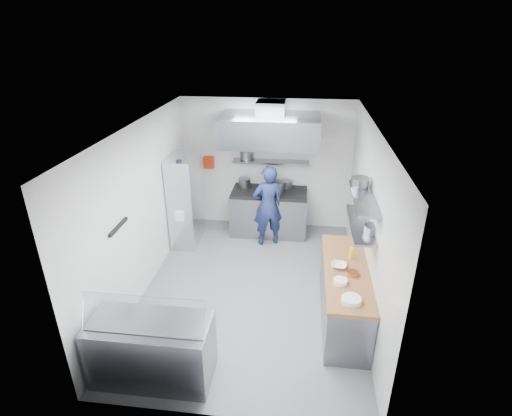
# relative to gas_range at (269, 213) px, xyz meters

# --- Properties ---
(floor) EXTENTS (5.00, 5.00, 0.00)m
(floor) POSITION_rel_gas_range_xyz_m (-0.10, -2.10, -0.45)
(floor) COLOR slate
(floor) RESTS_ON ground
(ceiling) EXTENTS (5.00, 5.00, 0.00)m
(ceiling) POSITION_rel_gas_range_xyz_m (-0.10, -2.10, 2.35)
(ceiling) COLOR silver
(ceiling) RESTS_ON wall_back
(wall_back) EXTENTS (3.60, 2.80, 0.02)m
(wall_back) POSITION_rel_gas_range_xyz_m (-0.10, 0.40, 0.95)
(wall_back) COLOR white
(wall_back) RESTS_ON floor
(wall_front) EXTENTS (3.60, 2.80, 0.02)m
(wall_front) POSITION_rel_gas_range_xyz_m (-0.10, -4.60, 0.95)
(wall_front) COLOR white
(wall_front) RESTS_ON floor
(wall_left) EXTENTS (2.80, 5.00, 0.02)m
(wall_left) POSITION_rel_gas_range_xyz_m (-1.90, -2.10, 0.95)
(wall_left) COLOR white
(wall_left) RESTS_ON floor
(wall_right) EXTENTS (2.80, 5.00, 0.02)m
(wall_right) POSITION_rel_gas_range_xyz_m (1.70, -2.10, 0.95)
(wall_right) COLOR white
(wall_right) RESTS_ON floor
(gas_range) EXTENTS (1.60, 0.80, 0.90)m
(gas_range) POSITION_rel_gas_range_xyz_m (0.00, 0.00, 0.00)
(gas_range) COLOR gray
(gas_range) RESTS_ON floor
(cooktop) EXTENTS (1.57, 0.78, 0.06)m
(cooktop) POSITION_rel_gas_range_xyz_m (0.00, 0.00, 0.48)
(cooktop) COLOR black
(cooktop) RESTS_ON gas_range
(stock_pot_left) EXTENTS (0.25, 0.25, 0.20)m
(stock_pot_left) POSITION_rel_gas_range_xyz_m (-0.55, 0.16, 0.61)
(stock_pot_left) COLOR slate
(stock_pot_left) RESTS_ON cooktop
(stock_pot_mid) EXTENTS (0.34, 0.34, 0.24)m
(stock_pot_mid) POSITION_rel_gas_range_xyz_m (0.14, -0.08, 0.63)
(stock_pot_mid) COLOR slate
(stock_pot_mid) RESTS_ON cooktop
(stock_pot_right) EXTENTS (0.25, 0.25, 0.16)m
(stock_pot_right) POSITION_rel_gas_range_xyz_m (0.34, 0.24, 0.59)
(stock_pot_right) COLOR slate
(stock_pot_right) RESTS_ON cooktop
(over_range_shelf) EXTENTS (1.60, 0.30, 0.04)m
(over_range_shelf) POSITION_rel_gas_range_xyz_m (0.00, 0.24, 1.07)
(over_range_shelf) COLOR gray
(over_range_shelf) RESTS_ON wall_back
(shelf_pot_a) EXTENTS (0.27, 0.27, 0.18)m
(shelf_pot_a) POSITION_rel_gas_range_xyz_m (-0.52, 0.33, 1.18)
(shelf_pot_a) COLOR slate
(shelf_pot_a) RESTS_ON over_range_shelf
(extractor_hood) EXTENTS (1.90, 1.15, 0.55)m
(extractor_hood) POSITION_rel_gas_range_xyz_m (0.00, -0.18, 1.85)
(extractor_hood) COLOR gray
(extractor_hood) RESTS_ON wall_back
(hood_duct) EXTENTS (0.55, 0.55, 0.24)m
(hood_duct) POSITION_rel_gas_range_xyz_m (0.00, 0.05, 2.23)
(hood_duct) COLOR slate
(hood_duct) RESTS_ON extractor_hood
(red_firebox) EXTENTS (0.22, 0.10, 0.26)m
(red_firebox) POSITION_rel_gas_range_xyz_m (-1.35, 0.34, 0.97)
(red_firebox) COLOR red
(red_firebox) RESTS_ON wall_back
(chef) EXTENTS (0.72, 0.60, 1.68)m
(chef) POSITION_rel_gas_range_xyz_m (0.02, -0.50, 0.39)
(chef) COLOR #1A2350
(chef) RESTS_ON floor
(wire_rack) EXTENTS (0.50, 0.90, 1.85)m
(wire_rack) POSITION_rel_gas_range_xyz_m (-1.63, -0.61, 0.48)
(wire_rack) COLOR silver
(wire_rack) RESTS_ON floor
(rack_bin_a) EXTENTS (0.17, 0.21, 0.19)m
(rack_bin_a) POSITION_rel_gas_range_xyz_m (-1.63, -1.02, 0.35)
(rack_bin_a) COLOR white
(rack_bin_a) RESTS_ON wire_rack
(rack_bin_b) EXTENTS (0.14, 0.18, 0.16)m
(rack_bin_b) POSITION_rel_gas_range_xyz_m (-1.63, -0.82, 0.85)
(rack_bin_b) COLOR yellow
(rack_bin_b) RESTS_ON wire_rack
(rack_jar) EXTENTS (0.11, 0.11, 0.18)m
(rack_jar) POSITION_rel_gas_range_xyz_m (-1.58, -0.99, 1.35)
(rack_jar) COLOR black
(rack_jar) RESTS_ON wire_rack
(knife_strip) EXTENTS (0.04, 0.55, 0.05)m
(knife_strip) POSITION_rel_gas_range_xyz_m (-1.88, -3.00, 1.10)
(knife_strip) COLOR black
(knife_strip) RESTS_ON wall_left
(prep_counter_base) EXTENTS (0.62, 2.00, 0.84)m
(prep_counter_base) POSITION_rel_gas_range_xyz_m (1.38, -2.70, -0.03)
(prep_counter_base) COLOR gray
(prep_counter_base) RESTS_ON floor
(prep_counter_top) EXTENTS (0.65, 2.04, 0.06)m
(prep_counter_top) POSITION_rel_gas_range_xyz_m (1.38, -2.70, 0.42)
(prep_counter_top) COLOR brown
(prep_counter_top) RESTS_ON prep_counter_base
(plate_stack_a) EXTENTS (0.26, 0.26, 0.06)m
(plate_stack_a) POSITION_rel_gas_range_xyz_m (1.37, -3.45, 0.48)
(plate_stack_a) COLOR white
(plate_stack_a) RESTS_ON prep_counter_top
(plate_stack_b) EXTENTS (0.19, 0.19, 0.06)m
(plate_stack_b) POSITION_rel_gas_range_xyz_m (1.26, -3.06, 0.48)
(plate_stack_b) COLOR white
(plate_stack_b) RESTS_ON prep_counter_top
(copper_pan) EXTENTS (0.15, 0.15, 0.06)m
(copper_pan) POSITION_rel_gas_range_xyz_m (1.45, -2.84, 0.48)
(copper_pan) COLOR #CE773A
(copper_pan) RESTS_ON prep_counter_top
(squeeze_bottle) EXTENTS (0.06, 0.06, 0.18)m
(squeeze_bottle) POSITION_rel_gas_range_xyz_m (1.47, -2.37, 0.54)
(squeeze_bottle) COLOR yellow
(squeeze_bottle) RESTS_ON prep_counter_top
(mixing_bowl) EXTENTS (0.25, 0.25, 0.05)m
(mixing_bowl) POSITION_rel_gas_range_xyz_m (1.27, -2.65, 0.48)
(mixing_bowl) COLOR white
(mixing_bowl) RESTS_ON prep_counter_top
(wall_shelf_lower) EXTENTS (0.30, 1.30, 0.04)m
(wall_shelf_lower) POSITION_rel_gas_range_xyz_m (1.54, -2.40, 1.05)
(wall_shelf_lower) COLOR gray
(wall_shelf_lower) RESTS_ON wall_right
(wall_shelf_upper) EXTENTS (0.30, 1.30, 0.04)m
(wall_shelf_upper) POSITION_rel_gas_range_xyz_m (1.54, -2.40, 1.47)
(wall_shelf_upper) COLOR gray
(wall_shelf_upper) RESTS_ON wall_right
(shelf_pot_c) EXTENTS (0.25, 0.25, 0.10)m
(shelf_pot_c) POSITION_rel_gas_range_xyz_m (1.68, -2.67, 1.12)
(shelf_pot_c) COLOR slate
(shelf_pot_c) RESTS_ON wall_shelf_lower
(shelf_pot_d) EXTENTS (0.27, 0.27, 0.14)m
(shelf_pot_d) POSITION_rel_gas_range_xyz_m (1.52, -2.02, 1.56)
(shelf_pot_d) COLOR slate
(shelf_pot_d) RESTS_ON wall_shelf_upper
(display_case) EXTENTS (1.50, 0.70, 0.85)m
(display_case) POSITION_rel_gas_range_xyz_m (-1.10, -4.10, -0.03)
(display_case) COLOR gray
(display_case) RESTS_ON floor
(display_glass) EXTENTS (1.47, 0.19, 0.42)m
(display_glass) POSITION_rel_gas_range_xyz_m (-1.10, -4.22, 0.62)
(display_glass) COLOR silver
(display_glass) RESTS_ON display_case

